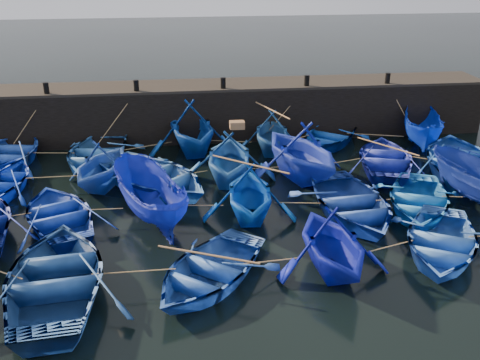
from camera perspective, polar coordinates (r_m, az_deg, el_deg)
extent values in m
plane|color=black|center=(17.46, 1.30, -6.30)|extent=(120.00, 120.00, 0.00)
cube|color=black|center=(26.63, -1.95, 7.36)|extent=(26.00, 2.50, 2.50)
cube|color=black|center=(26.29, -1.99, 10.10)|extent=(26.00, 2.50, 0.12)
cylinder|color=black|center=(25.89, -19.97, 9.20)|extent=(0.24, 0.24, 0.50)
cylinder|color=black|center=(25.30, -11.01, 9.87)|extent=(0.24, 0.24, 0.50)
cylinder|color=black|center=(25.34, -1.81, 10.31)|extent=(0.24, 0.24, 0.50)
cylinder|color=black|center=(26.01, 7.14, 10.49)|extent=(0.24, 0.24, 0.50)
cylinder|color=black|center=(27.25, 15.47, 10.43)|extent=(0.24, 0.24, 0.50)
imported|color=#183B96|center=(25.05, -23.69, 2.59)|extent=(4.82, 6.02, 1.11)
imported|color=#255796|center=(23.99, -15.14, 2.82)|extent=(4.46, 5.59, 1.04)
imported|color=navy|center=(24.35, -5.24, 5.63)|extent=(4.64, 5.18, 2.44)
imported|color=#1E528F|center=(24.35, 3.38, 5.13)|extent=(3.73, 4.18, 1.99)
imported|color=#0B3C9F|center=(25.80, 9.42, 4.66)|extent=(5.21, 5.39, 0.91)
imported|color=#072ACE|center=(26.52, 18.94, 5.13)|extent=(3.07, 4.75, 1.72)
imported|color=#234AA4|center=(21.35, -14.48, 1.69)|extent=(4.40, 4.70, 2.00)
imported|color=#2B5CAE|center=(20.88, -9.19, 0.37)|extent=(6.54, 6.70, 1.14)
imported|color=#1E55A0|center=(21.09, -1.11, 2.57)|extent=(4.25, 4.75, 2.26)
imported|color=#1B33CC|center=(21.55, 6.56, 3.25)|extent=(5.44, 5.85, 2.52)
imported|color=navy|center=(23.48, 15.30, 2.29)|extent=(4.64, 5.55, 0.99)
imported|color=#1848A4|center=(24.07, 22.32, 2.08)|extent=(5.75, 6.70, 1.17)
imported|color=#1332A0|center=(19.01, -18.71, -3.43)|extent=(4.59, 5.31, 0.92)
imported|color=#0F1F9C|center=(18.38, -9.68, -1.86)|extent=(3.38, 4.99, 1.81)
imported|color=blue|center=(18.28, 1.02, -1.31)|extent=(3.59, 4.07, 2.00)
imported|color=navy|center=(19.03, 11.77, -2.37)|extent=(4.03, 5.35, 1.05)
imported|color=blue|center=(20.00, 18.47, -2.02)|extent=(4.70, 5.37, 0.93)
imported|color=navy|center=(15.43, -18.93, -9.67)|extent=(4.41, 5.83, 1.14)
imported|color=#214BAC|center=(15.12, -3.41, -9.52)|extent=(5.15, 5.37, 0.91)
imported|color=#0813A1|center=(15.52, 9.80, -6.55)|extent=(3.60, 4.08, 2.00)
imported|color=blue|center=(17.52, 20.61, -6.11)|extent=(4.94, 5.48, 0.93)
cube|color=brown|center=(20.70, -0.31, 5.89)|extent=(0.57, 0.37, 0.29)
cylinder|color=tan|center=(24.45, -19.51, 2.74)|extent=(2.00, 0.30, 0.04)
cylinder|color=tan|center=(24.18, -10.11, 3.54)|extent=(2.40, 0.93, 0.04)
cylinder|color=tan|center=(24.46, -0.92, 4.15)|extent=(1.82, 0.50, 0.04)
cylinder|color=tan|center=(25.10, 6.47, 4.52)|extent=(1.11, 0.71, 0.04)
cylinder|color=tan|center=(26.10, 14.22, 4.69)|extent=(2.51, 0.81, 0.04)
cylinder|color=tan|center=(21.87, -19.46, 0.31)|extent=(2.13, 0.05, 0.04)
cylinder|color=tan|center=(21.18, -11.81, 0.45)|extent=(0.19, 0.50, 0.04)
cylinder|color=tan|center=(21.05, -5.11, 0.73)|extent=(1.21, 0.41, 0.04)
cylinder|color=tan|center=(21.51, 2.73, 1.32)|extent=(1.09, 0.07, 0.04)
cylinder|color=tan|center=(22.56, 11.06, 1.98)|extent=(2.04, 0.60, 0.04)
cylinder|color=tan|center=(23.73, 18.86, 2.21)|extent=(1.10, 0.76, 0.04)
cylinder|color=tan|center=(19.21, -22.67, -3.48)|extent=(0.86, 0.25, 0.04)
cylinder|color=tan|center=(18.69, -14.23, -3.03)|extent=(1.22, 0.07, 0.04)
cylinder|color=tan|center=(18.43, -4.31, -2.72)|extent=(1.62, 0.24, 0.04)
cylinder|color=tan|center=(18.67, 6.47, -2.45)|extent=(1.75, 0.31, 0.04)
cylinder|color=tan|center=(19.46, 15.22, -2.05)|extent=(0.68, 0.07, 0.04)
cylinder|color=tan|center=(20.46, 21.74, -1.66)|extent=(0.70, 0.18, 0.04)
cylinder|color=tan|center=(15.12, -11.26, -9.56)|extent=(2.28, 0.04, 0.04)
cylinder|color=tan|center=(15.31, 3.29, -8.63)|extent=(1.76, 0.17, 0.04)
cylinder|color=tan|center=(16.53, 15.47, -6.90)|extent=(1.81, 0.58, 0.04)
cylinder|color=tan|center=(25.96, -21.49, 6.05)|extent=(1.63, 0.78, 2.09)
cylinder|color=tan|center=(25.14, -12.90, 6.58)|extent=(1.84, 1.04, 2.10)
cylinder|color=tan|center=(25.47, -3.56, 7.35)|extent=(1.64, 0.14, 2.09)
cylinder|color=tan|center=(25.75, 5.03, 7.49)|extent=(2.03, 0.60, 2.10)
cylinder|color=tan|center=(26.40, 7.97, 7.76)|extent=(0.93, 0.16, 2.08)
cylinder|color=tan|center=(27.40, 16.67, 7.58)|extent=(1.23, 0.71, 2.09)
cylinder|color=#99724C|center=(24.04, 3.44, 7.44)|extent=(1.08, 2.84, 0.06)
cylinder|color=#99724C|center=(23.30, 15.44, 3.49)|extent=(1.77, 2.49, 0.06)
cylinder|color=#99724C|center=(17.87, 1.04, 1.69)|extent=(2.34, 1.97, 0.06)
cylinder|color=#99724C|center=(14.86, -3.45, -7.96)|extent=(2.74, 1.32, 0.06)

